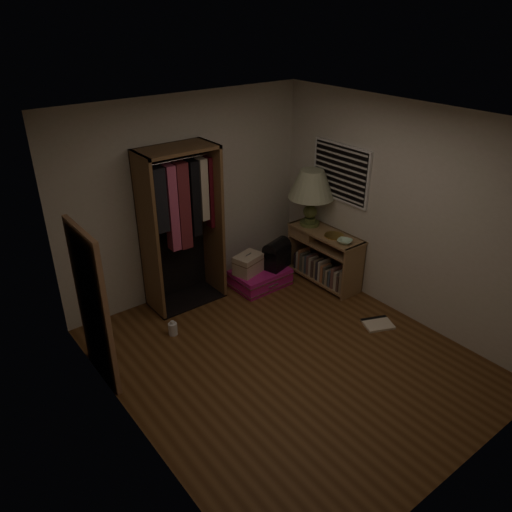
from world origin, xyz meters
The scene contains 13 objects.
ground centered at (0.00, 0.00, 0.00)m, with size 4.00×4.00×0.00m, color #573418.
room_walls centered at (0.08, 0.04, 1.50)m, with size 3.52×4.02×2.60m.
console_bookshelf centered at (1.54, 1.04, 0.39)m, with size 0.42×1.12×0.75m.
open_wardrobe centered at (-0.22, 1.77, 1.21)m, with size 0.98×0.50×2.05m.
floor_mirror centered at (-1.70, 1.00, 0.85)m, with size 0.06×0.80×1.70m.
pink_suitcase centered at (0.76, 1.45, 0.12)m, with size 0.78×0.58×0.24m.
train_case centered at (0.59, 1.49, 0.37)m, with size 0.45×0.36×0.28m.
black_bag centered at (1.00, 1.38, 0.44)m, with size 0.43×0.34×0.41m.
table_lamp centered at (1.54, 1.33, 1.33)m, with size 0.80×0.80×0.79m.
brass_tray centered at (1.54, 0.85, 0.76)m, with size 0.29×0.29×0.02m.
ceramic_bowl centered at (1.49, 0.62, 0.77)m, with size 0.19×0.19×0.05m, color #B5D9B9.
white_jug centered at (-0.78, 1.17, 0.08)m, with size 0.13×0.13×0.19m.
floor_book centered at (1.31, -0.18, 0.01)m, with size 0.42×0.39×0.03m.
Camera 1 is at (-2.97, -3.28, 3.55)m, focal length 35.00 mm.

